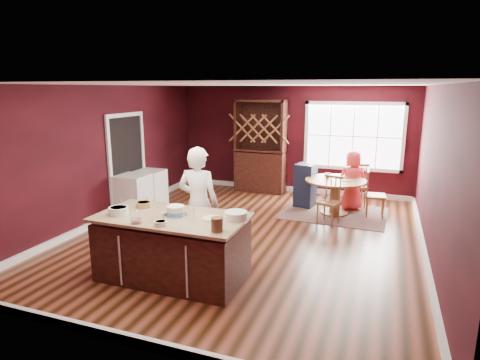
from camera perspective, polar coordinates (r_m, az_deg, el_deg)
name	(u,v)px	position (r m, az deg, el deg)	size (l,w,h in m)	color
room_shell	(248,163)	(7.07, 1.17, 2.42)	(7.00, 7.00, 7.00)	brown
window	(353,136)	(10.14, 15.81, 5.99)	(2.36, 0.10, 1.66)	white
doorway	(128,165)	(9.02, -15.69, 2.13)	(0.08, 1.26, 2.13)	white
kitchen_island	(172,248)	(5.79, -9.59, -9.58)	(2.08, 1.09, 0.92)	black
dining_table	(335,189)	(8.78, 13.39, -1.31)	(1.28, 1.28, 0.75)	brown
baker	(199,204)	(6.21, -5.92, -3.45)	(0.65, 0.43, 1.79)	white
layer_cake	(176,211)	(5.62, -9.14, -4.33)	(0.33, 0.33, 0.13)	white
bowl_blue	(119,211)	(5.85, -16.87, -4.20)	(0.27, 0.27, 0.10)	white
bowl_yellow	(144,205)	(6.09, -13.53, -3.42)	(0.22, 0.22, 0.08)	olive
bowl_pink	(136,221)	(5.42, -14.54, -5.69)	(0.15, 0.15, 0.06)	silver
bowl_olive	(161,223)	(5.25, -11.22, -6.08)	(0.16, 0.16, 0.06)	beige
drinking_glass	(192,215)	(5.38, -6.85, -4.91)	(0.08, 0.08, 0.16)	silver
dinner_plate	(212,218)	(5.43, -3.98, -5.46)	(0.27, 0.27, 0.02)	beige
white_tub	(236,215)	(5.39, -0.60, -5.07)	(0.31, 0.31, 0.11)	white
stoneware_crock	(217,225)	(4.94, -3.31, -6.34)	(0.15, 0.15, 0.18)	brown
rug	(334,213)	(8.92, 13.21, -4.60)	(2.16, 1.67, 0.01)	brown
chair_east	(376,194)	(8.81, 18.75, -1.85)	(0.42, 0.40, 0.99)	brown
chair_south	(329,200)	(8.08, 12.52, -2.85)	(0.41, 0.39, 0.97)	brown
chair_north	(357,184)	(9.46, 16.24, -0.57)	(0.43, 0.41, 1.03)	#94551F
seated_woman	(352,180)	(9.15, 15.66, -0.06)	(0.65, 0.42, 1.32)	#E83841
high_chair	(305,184)	(9.19, 9.26, -0.62)	(0.41, 0.41, 1.03)	#181A36
toddler	(304,171)	(9.16, 9.09, 1.25)	(0.18, 0.14, 0.26)	#8CA5BF
table_plate	(345,180)	(8.65, 14.76, -0.07)	(0.19, 0.19, 0.01)	beige
table_cup	(328,175)	(8.88, 12.36, 0.68)	(0.13, 0.13, 0.10)	white
hutch	(261,146)	(10.35, 2.96, 4.81)	(1.29, 0.54, 2.36)	#3D2511
washer	(133,196)	(8.70, -14.91, -2.15)	(0.61, 0.59, 0.88)	white
dryer	(150,189)	(9.22, -12.65, -1.27)	(0.59, 0.57, 0.86)	silver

